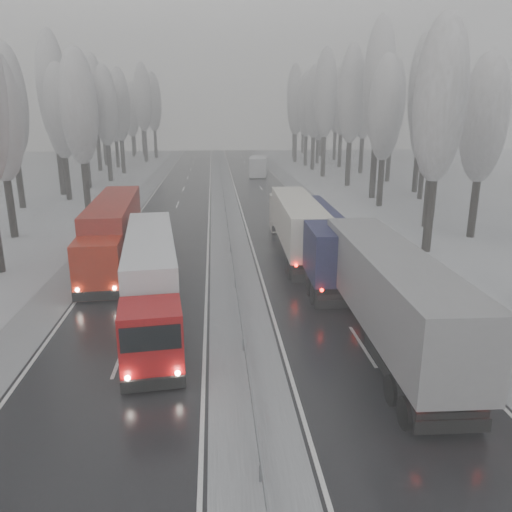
{
  "coord_description": "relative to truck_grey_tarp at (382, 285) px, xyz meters",
  "views": [
    {
      "loc": [
        -1.12,
        -7.61,
        9.98
      ],
      "look_at": [
        1.13,
        19.18,
        2.2
      ],
      "focal_mm": 35.0,
      "sensor_mm": 36.0,
      "label": 1
    }
  ],
  "objects": [
    {
      "name": "carriageway_right",
      "position": [
        -1.01,
        17.1,
        -2.54
      ],
      "size": [
        7.5,
        200.0,
        0.03
      ],
      "primitive_type": "cube",
      "color": "black",
      "rests_on": "ground"
    },
    {
      "name": "carriageway_left",
      "position": [
        -11.51,
        17.1,
        -2.54
      ],
      "size": [
        7.5,
        200.0,
        0.03
      ],
      "primitive_type": "cube",
      "color": "black",
      "rests_on": "ground"
    },
    {
      "name": "median_slush",
      "position": [
        -6.26,
        17.1,
        -2.53
      ],
      "size": [
        3.0,
        200.0,
        0.04
      ],
      "primitive_type": "cube",
      "color": "#A7AAAF",
      "rests_on": "ground"
    },
    {
      "name": "shoulder_right",
      "position": [
        3.94,
        17.1,
        -2.53
      ],
      "size": [
        2.4,
        200.0,
        0.04
      ],
      "primitive_type": "cube",
      "color": "#A7AAAF",
      "rests_on": "ground"
    },
    {
      "name": "shoulder_left",
      "position": [
        -16.46,
        17.1,
        -2.53
      ],
      "size": [
        2.4,
        200.0,
        0.04
      ],
      "primitive_type": "cube",
      "color": "#A7AAAF",
      "rests_on": "ground"
    },
    {
      "name": "median_guardrail",
      "position": [
        -6.26,
        17.09,
        -1.96
      ],
      "size": [
        0.12,
        200.0,
        0.76
      ],
      "color": "slate",
      "rests_on": "ground"
    },
    {
      "name": "tree_18",
      "position": [
        8.24,
        14.14,
        8.15
      ],
      "size": [
        3.6,
        3.6,
        16.58
      ],
      "color": "black",
      "rests_on": "ground"
    },
    {
      "name": "tree_19",
      "position": [
        13.76,
        18.14,
        6.86
      ],
      "size": [
        3.6,
        3.6,
        14.57
      ],
      "color": "black",
      "rests_on": "ground"
    },
    {
      "name": "tree_20",
      "position": [
        11.63,
        22.27,
        7.59
      ],
      "size": [
        3.6,
        3.6,
        15.71
      ],
      "color": "black",
      "rests_on": "ground"
    },
    {
      "name": "tree_21",
      "position": [
        13.86,
        26.27,
        9.45
      ],
      "size": [
        3.6,
        3.6,
        18.62
      ],
      "color": "black",
      "rests_on": "ground"
    },
    {
      "name": "tree_22",
      "position": [
        10.76,
        32.71,
        7.69
      ],
      "size": [
        3.6,
        3.6,
        15.86
      ],
      "color": "black",
      "rests_on": "ground"
    },
    {
      "name": "tree_23",
      "position": [
        17.04,
        36.71,
        6.21
      ],
      "size": [
        3.6,
        3.6,
        13.55
      ],
      "color": "black",
      "rests_on": "ground"
    },
    {
      "name": "tree_24",
      "position": [
        11.63,
        38.13,
        10.63
      ],
      "size": [
        3.6,
        3.6,
        20.49
      ],
      "color": "black",
      "rests_on": "ground"
    },
    {
      "name": "tree_25",
      "position": [
        18.55,
        42.13,
        9.97
      ],
      "size": [
        3.6,
        3.6,
        19.44
      ],
      "color": "black",
      "rests_on": "ground"
    },
    {
      "name": "tree_26",
      "position": [
        11.3,
        48.38,
        9.55
      ],
      "size": [
        3.6,
        3.6,
        18.78
      ],
      "color": "black",
      "rests_on": "ground"
    },
    {
      "name": "tree_27",
      "position": [
        18.45,
        52.38,
        8.81
      ],
      "size": [
        3.6,
        3.6,
        17.62
      ],
      "color": "black",
      "rests_on": "ground"
    },
    {
      "name": "tree_28",
      "position": [
        10.08,
        59.06,
        10.08
      ],
      "size": [
        3.6,
        3.6,
        19.62
      ],
      "color": "black",
      "rests_on": "ground"
    },
    {
      "name": "tree_29",
      "position": [
        17.45,
        63.06,
        9.12
      ],
      "size": [
        3.6,
        3.6,
        18.11
      ],
      "color": "black",
      "rests_on": "ground"
    },
    {
      "name": "tree_30",
      "position": [
        10.3,
        68.81,
        8.96
      ],
      "size": [
        3.6,
        3.6,
        17.86
      ],
      "color": "black",
      "rests_on": "ground"
    },
    {
      "name": "tree_31",
      "position": [
        16.21,
        72.81,
        9.42
      ],
      "size": [
        3.6,
        3.6,
        18.58
      ],
      "color": "black",
      "rests_on": "ground"
    },
    {
      "name": "tree_32",
      "position": [
        10.37,
        76.32,
        8.63
      ],
      "size": [
        3.6,
        3.6,
        17.33
      ],
      "color": "black",
      "rests_on": "ground"
    },
    {
      "name": "tree_33",
      "position": [
        13.5,
        80.32,
        6.71
      ],
      "size": [
        3.6,
        3.6,
        14.33
      ],
      "color": "black",
      "rests_on": "ground"
    },
    {
      "name": "tree_34",
      "position": [
        9.47,
        83.42,
        8.82
      ],
      "size": [
        3.6,
        3.6,
        17.63
      ],
      "color": "black",
      "rests_on": "ground"
    },
    {
      "name": "tree_35",
      "position": [
        18.68,
        87.42,
        9.21
      ],
      "size": [
        3.6,
        3.6,
        18.25
      ],
      "color": "black",
      "rests_on": "ground"
    },
    {
      "name": "tree_36",
      "position": [
        10.77,
        93.27,
        10.47
      ],
      "size": [
        3.6,
        3.6,
        20.23
      ],
      "color": "black",
      "rests_on": "ground"
    },
    {
      "name": "tree_37",
      "position": [
        17.76,
        97.27,
        8.01
      ],
      "size": [
        3.6,
        3.6,
        16.37
      ],
      "color": "black",
      "rests_on": "ground"
    },
    {
      "name": "tree_38",
      "position": [
        12.47,
        103.83,
        9.03
      ],
      "size": [
        3.6,
        3.6,
        17.97
      ],
      "color": "black",
      "rests_on": "ground"
    },
    {
      "name": "tree_39",
      "position": [
        15.28,
        107.83,
        7.9
      ],
      "size": [
        3.6,
        3.6,
        16.19
      ],
      "color": "black",
      "rests_on": "ground"
    },
    {
      "name": "tree_62",
      "position": [
        -20.21,
        30.83,
        7.8
      ],
      "size": [
        3.6,
        3.6,
        16.04
      ],
      "color": "black",
      "rests_on": "ground"
    },
    {
      "name": "tree_63",
      "position": [
        -28.11,
        34.83,
        8.34
      ],
      "size": [
        3.6,
        3.6,
        16.88
      ],
      "color": "black",
      "rests_on": "ground"
    },
    {
      "name": "tree_64",
      "position": [
        -24.53,
        39.82,
        7.4
      ],
      "size": [
        3.6,
        3.6,
        15.42
      ],
      "color": "black",
      "rests_on": "ground"
    },
    {
      "name": "tree_65",
      "position": [
        -26.32,
        43.82,
        9.99
      ],
      "size": [
        3.6,
        3.6,
        19.48
      ],
      "color": "black",
      "rests_on": "ground"
    },
    {
      "name": "tree_66",
      "position": [
        -24.42,
        49.45,
        7.28
      ],
      "size": [
        3.6,
        3.6,
        15.23
      ],
      "color": "black",
      "rests_on": "ground"
    },
    {
      "name": "tree_67",
      "position": [
        -25.81,
        53.45,
        8.47
      ],
      "size": [
        3.6,
        3.6,
        17.09
      ],
      "color": "black",
      "rests_on": "ground"
    },
    {
      "name": "tree_68",
      "position": [
        -22.84,
        56.22,
        8.19
      ],
      "size": [
        3.6,
        3.6,
        16.65
      ],
      "color": "black",
      "rests_on": "ground"
    },
    {
      "name": "tree_69",
      "position": [
        -27.68,
        60.22,
        9.91
      ],
      "size": [
        3.6,
        3.6,
        19.35
      ],
      "color": "black",
      "rests_on": "ground"
    },
    {
      "name": "tree_70",
      "position": [
        -22.59,
        66.3,
        8.47
      ],
      "size": [
        3.6,
        3.6,
        17.09
      ],
      "color": "black",
      "rests_on": "ground"
    },
    {
      "name": "tree_71",
      "position": [
        -27.35,
        70.3,
        10.07
      ],
      "size": [
        3.6,
        3.6,
        19.61
      ],
      "color": "black",
      "rests_on": "ground"
    },
    {
      "name": "tree_72",
      "position": [
        -25.19,
        75.64,
        7.21
      ],
      "size": [
        3.6,
        3.6,
        15.11
      ],
      "color": "black",
      "rests_on": "ground"
    },
    {
      "name": "tree_73",
      "position": [
        -28.08,
        79.64,
        8.55
      ],
      "size": [
        3.6,
        3.6,
        17.22
      ],
      "color": "black",
      "rests_on": "ground"
    },
    {
      "name": "tree_74",
      "position": [
        -21.34,
        86.43,
        10.12
      ],
      "size": [
        3.6,
        3.6,
        19.68
      ],
      "color": "black",
      "rests_on": "ground"
    },
    {
      "name": "tree_75",
      "position": [
        -30.46,
        90.43,
        9.43
      ],
      "size": [
        3.6,
        3.6,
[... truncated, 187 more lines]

